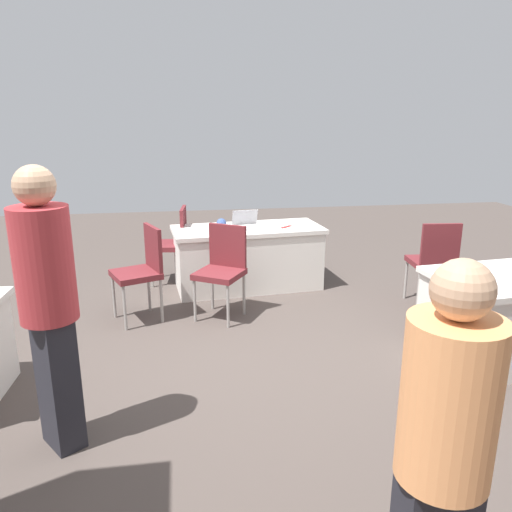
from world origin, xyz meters
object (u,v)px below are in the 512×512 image
chair_back_row (174,240)px  person_attendee_standing (48,297)px  yarn_ball (221,223)px  chair_tucked_left (142,267)px  chair_tucked_right (434,258)px  person_presenter (443,449)px  table_foreground (248,257)px  laptop_silver (247,225)px  chair_by_pillar (222,265)px  scissors_red (286,227)px

chair_back_row → person_attendee_standing: (0.72, 3.18, 0.46)m
person_attendee_standing → yarn_ball: (-1.29, -2.87, -0.20)m
chair_tucked_left → yarn_ball: size_ratio=8.24×
chair_tucked_right → person_presenter: 3.88m
table_foreground → laptop_silver: size_ratio=5.24×
table_foreground → person_presenter: size_ratio=1.15×
chair_tucked_left → chair_by_pillar: size_ratio=1.01×
scissors_red → person_presenter: bearing=44.7°
chair_tucked_right → chair_by_pillar: chair_tucked_right is taller
chair_back_row → person_attendee_standing: size_ratio=0.54×
chair_by_pillar → laptop_silver: 0.96m
person_attendee_standing → scissors_red: size_ratio=9.99×
yarn_ball → chair_by_pillar: bearing=85.2°
chair_tucked_left → scissors_red: size_ratio=5.43×
chair_by_pillar → person_presenter: bearing=130.3°
laptop_silver → scissors_red: size_ratio=1.97×
chair_by_pillar → laptop_silver: bearing=-81.7°
person_presenter → person_attendee_standing: person_attendee_standing is taller
table_foreground → chair_tucked_left: size_ratio=1.90×
chair_back_row → yarn_ball: (-0.58, 0.31, 0.26)m
chair_by_pillar → laptop_silver: (-0.38, -0.85, 0.24)m
chair_tucked_right → laptop_silver: (1.92, -0.95, 0.23)m
chair_tucked_left → chair_back_row: (-0.32, -1.16, -0.01)m
chair_tucked_right → person_presenter: (1.81, 3.42, 0.33)m
chair_tucked_left → scissors_red: 1.85m
chair_tucked_right → yarn_ball: bearing=161.2°
chair_tucked_right → person_attendee_standing: person_attendee_standing is taller
table_foreground → yarn_ball: size_ratio=15.68×
chair_tucked_right → laptop_silver: bearing=158.8°
scissors_red → table_foreground: bearing=-47.3°
table_foreground → scissors_red: bearing=173.2°
person_attendee_standing → scissors_red: person_attendee_standing is taller
chair_tucked_left → laptop_silver: bearing=-78.1°
table_foreground → chair_tucked_right: 2.16m
chair_tucked_left → chair_tucked_right: (-3.12, 0.14, -0.01)m
chair_back_row → person_presenter: (-0.99, 4.71, 0.34)m
person_presenter → table_foreground: bearing=-87.8°
chair_tucked_left → chair_back_row: size_ratio=1.02×
chair_by_pillar → yarn_ball: (-0.07, -0.89, 0.26)m
chair_tucked_right → chair_by_pillar: 2.30m
person_attendee_standing → laptop_silver: 3.26m
person_presenter → yarn_ball: size_ratio=13.59×
chair_by_pillar → laptop_silver: size_ratio=2.72×
chair_tucked_right → person_attendee_standing: (3.52, 1.88, 0.45)m
chair_back_row → scissors_red: bearing=-99.0°
chair_tucked_left → chair_by_pillar: bearing=-115.1°
chair_tucked_right → person_attendee_standing: size_ratio=0.54×
chair_by_pillar → person_attendee_standing: size_ratio=0.54×
chair_tucked_right → scissors_red: (1.45, -0.92, 0.19)m
table_foreground → yarn_ball: yarn_ball is taller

